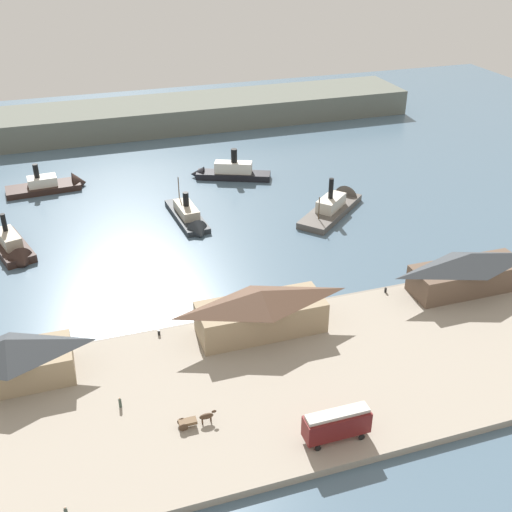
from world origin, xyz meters
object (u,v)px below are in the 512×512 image
at_px(mooring_post_west, 159,333).
at_px(horse_cart, 196,419).
at_px(street_tram, 337,423).
at_px(pedestrian_walking_west, 120,403).
at_px(mooring_post_east, 386,290).
at_px(ferry_approaching_east, 337,204).
at_px(ferry_shed_east_terminal, 468,271).
at_px(ferry_approaching_west, 226,172).
at_px(ferry_near_quay, 13,249).
at_px(ferry_shed_central_terminal, 10,360).
at_px(ferry_departing_north, 54,185).
at_px(ferry_shed_west_terminal, 261,311).
at_px(ferry_moored_west, 190,219).

bearing_deg(mooring_post_west, horse_cart, -87.15).
height_order(street_tram, pedestrian_walking_west, street_tram).
relative_size(horse_cart, mooring_post_east, 6.01).
bearing_deg(ferry_approaching_east, ferry_shed_east_terminal, -80.90).
height_order(ferry_shed_east_terminal, pedestrian_walking_west, ferry_shed_east_terminal).
height_order(ferry_shed_east_terminal, ferry_approaching_west, ferry_shed_east_terminal).
distance_m(ferry_near_quay, ferry_approaching_east, 73.32).
distance_m(ferry_shed_central_terminal, mooring_post_east, 65.07).
bearing_deg(ferry_departing_north, ferry_shed_central_terminal, -96.61).
bearing_deg(ferry_shed_west_terminal, ferry_approaching_west, 78.94).
bearing_deg(street_tram, ferry_shed_west_terminal, 93.88).
bearing_deg(ferry_moored_west, ferry_shed_central_terminal, -128.92).
height_order(ferry_shed_east_terminal, horse_cart, ferry_shed_east_terminal).
bearing_deg(street_tram, horse_cart, 154.39).
xyz_separation_m(ferry_departing_north, ferry_near_quay, (-9.55, -33.27, 0.17)).
xyz_separation_m(ferry_shed_central_terminal, ferry_shed_east_terminal, (79.42, 1.10, -0.03)).
height_order(ferry_shed_east_terminal, mooring_post_west, ferry_shed_east_terminal).
bearing_deg(ferry_shed_east_terminal, ferry_moored_west, 132.75).
distance_m(ferry_shed_west_terminal, ferry_moored_west, 46.15).
height_order(pedestrian_walking_west, ferry_moored_west, ferry_moored_west).
bearing_deg(mooring_post_west, ferry_shed_east_terminal, -3.57).
height_order(horse_cart, ferry_approaching_west, ferry_approaching_west).
distance_m(horse_cart, ferry_moored_west, 65.32).
bearing_deg(ferry_approaching_east, ferry_near_quay, -179.96).
bearing_deg(ferry_approaching_east, mooring_post_east, -101.44).
bearing_deg(ferry_near_quay, street_tram, -58.90).
height_order(street_tram, mooring_post_west, street_tram).
height_order(horse_cart, ferry_moored_west, ferry_moored_west).
bearing_deg(ferry_approaching_west, horse_cart, -108.32).
height_order(ferry_shed_west_terminal, mooring_post_west, ferry_shed_west_terminal).
bearing_deg(mooring_post_west, street_tram, -58.92).
relative_size(ferry_shed_west_terminal, pedestrian_walking_west, 12.62).
bearing_deg(mooring_post_west, ferry_moored_west, 70.51).
bearing_deg(ferry_approaching_east, pedestrian_walking_west, -137.14).
bearing_deg(horse_cart, mooring_post_west, 92.85).
relative_size(ferry_shed_west_terminal, street_tram, 2.38).
relative_size(ferry_near_quay, ferry_approaching_east, 0.82).
height_order(mooring_post_west, ferry_moored_west, ferry_moored_west).
bearing_deg(street_tram, mooring_post_east, 51.81).
height_order(ferry_shed_west_terminal, ferry_approaching_west, ferry_shed_west_terminal).
bearing_deg(ferry_shed_east_terminal, ferry_near_quay, 152.18).
bearing_deg(ferry_shed_east_terminal, ferry_approaching_east, 99.10).
bearing_deg(ferry_approaching_west, ferry_shed_east_terminal, -68.94).
bearing_deg(mooring_post_west, ferry_shed_central_terminal, -168.45).
relative_size(ferry_moored_west, ferry_approaching_west, 0.98).
bearing_deg(ferry_shed_east_terminal, ferry_departing_north, 133.04).
distance_m(ferry_shed_east_terminal, mooring_post_east, 15.42).
distance_m(ferry_shed_central_terminal, pedestrian_walking_west, 18.17).
xyz_separation_m(pedestrian_walking_west, ferry_approaching_west, (38.42, 80.87, -0.28)).
bearing_deg(ferry_shed_central_terminal, pedestrian_walking_west, -36.54).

